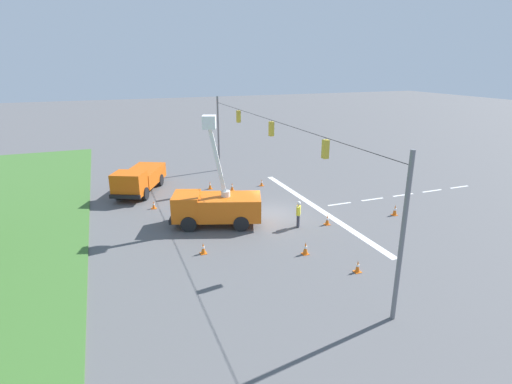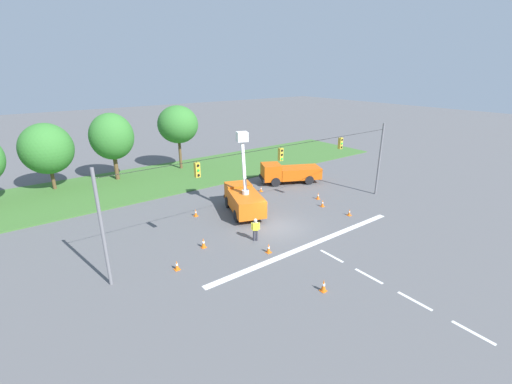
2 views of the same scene
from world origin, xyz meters
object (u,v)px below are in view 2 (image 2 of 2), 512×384
utility_truck_support_near (289,172)px  traffic_cone_far_left (323,203)px  tree_west (47,149)px  traffic_cone_mid_right (324,285)px  traffic_cone_mid_left (349,212)px  traffic_cone_near_bucket (203,243)px  tree_centre (112,137)px  traffic_cone_lane_edge_b (196,213)px  traffic_cone_foreground_right (177,265)px  road_worker (255,228)px  tree_east (178,125)px  traffic_cone_foreground_left (318,196)px  traffic_cone_far_right (269,248)px  utility_truck_bucket_lift (244,198)px  traffic_cone_lane_edge_a (261,189)px

utility_truck_support_near → traffic_cone_far_left: (-2.26, -7.24, -0.84)m
tree_west → traffic_cone_far_left: size_ratio=10.30×
traffic_cone_mid_right → traffic_cone_far_left: traffic_cone_mid_right is taller
tree_west → utility_truck_support_near: size_ratio=0.99×
traffic_cone_mid_left → traffic_cone_near_bucket: bearing=168.8°
tree_centre → utility_truck_support_near: 19.99m
traffic_cone_mid_right → traffic_cone_lane_edge_b: traffic_cone_mid_right is taller
traffic_cone_foreground_right → traffic_cone_lane_edge_b: bearing=54.6°
tree_west → road_worker: size_ratio=3.95×
tree_west → tree_east: bearing=-2.6°
road_worker → traffic_cone_mid_right: 7.34m
road_worker → traffic_cone_lane_edge_b: size_ratio=2.63×
tree_centre → traffic_cone_mid_right: tree_centre is taller
traffic_cone_far_left → traffic_cone_lane_edge_b: bearing=154.1°
traffic_cone_foreground_left → traffic_cone_far_left: size_ratio=1.01×
tree_west → traffic_cone_mid_right: 30.95m
traffic_cone_mid_left → traffic_cone_near_bucket: (-12.94, 2.57, 0.09)m
tree_centre → traffic_cone_far_right: bearing=-81.3°
traffic_cone_lane_edge_b → traffic_cone_far_right: size_ratio=0.97×
traffic_cone_near_bucket → utility_truck_bucket_lift: bearing=30.3°
utility_truck_support_near → road_worker: 14.29m
traffic_cone_lane_edge_a → traffic_cone_lane_edge_b: (-8.40, -1.63, 0.05)m
traffic_cone_lane_edge_b → tree_west: bearing=120.0°
tree_west → traffic_cone_foreground_right: size_ratio=10.71×
tree_centre → traffic_cone_mid_left: bearing=-59.6°
utility_truck_support_near → traffic_cone_near_bucket: 16.64m
tree_centre → traffic_cone_mid_right: bearing=-83.3°
traffic_cone_foreground_left → traffic_cone_far_right: size_ratio=0.99×
traffic_cone_foreground_right → traffic_cone_far_left: bearing=6.6°
traffic_cone_far_right → traffic_cone_foreground_right: bearing=163.3°
traffic_cone_mid_left → traffic_cone_far_left: bearing=97.4°
traffic_cone_foreground_right → traffic_cone_near_bucket: traffic_cone_near_bucket is taller
traffic_cone_near_bucket → traffic_cone_far_left: size_ratio=1.10×
traffic_cone_lane_edge_b → utility_truck_bucket_lift: bearing=-25.9°
traffic_cone_foreground_right → utility_truck_support_near: bearing=27.2°
utility_truck_support_near → traffic_cone_far_right: 15.87m
tree_centre → traffic_cone_far_left: bearing=-56.9°
traffic_cone_foreground_left → traffic_cone_lane_edge_a: traffic_cone_foreground_left is taller
traffic_cone_foreground_left → utility_truck_support_near: bearing=78.3°
road_worker → traffic_cone_far_right: 2.12m
traffic_cone_foreground_left → traffic_cone_lane_edge_a: (-3.15, 5.10, -0.06)m
traffic_cone_near_bucket → tree_centre: bearing=90.8°
traffic_cone_foreground_right → traffic_cone_far_left: traffic_cone_far_left is taller
traffic_cone_mid_right → traffic_cone_far_left: (9.51, 8.91, -0.05)m
utility_truck_support_near → traffic_cone_mid_right: bearing=-126.1°
tree_west → tree_centre: 6.37m
tree_centre → traffic_cone_near_bucket: bearing=-89.2°
traffic_cone_mid_left → traffic_cone_lane_edge_b: (-10.82, 7.87, 0.05)m
utility_truck_bucket_lift → traffic_cone_mid_right: (-2.86, -12.13, -1.03)m
utility_truck_bucket_lift → traffic_cone_lane_edge_b: bearing=154.1°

